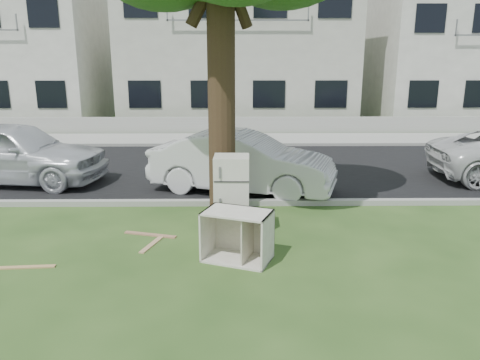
{
  "coord_description": "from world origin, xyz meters",
  "views": [
    {
      "loc": [
        -0.14,
        -7.51,
        3.21
      ],
      "look_at": [
        -0.05,
        0.6,
        1.07
      ],
      "focal_mm": 35.0,
      "sensor_mm": 36.0,
      "label": 1
    }
  ],
  "objects_px": {
    "car_center": "(242,162)",
    "fridge": "(232,197)",
    "cabinet": "(237,236)",
    "car_left": "(12,152)"
  },
  "relations": [
    {
      "from": "fridge",
      "to": "cabinet",
      "type": "bearing_deg",
      "value": -83.18
    },
    {
      "from": "cabinet",
      "to": "car_center",
      "type": "relative_size",
      "value": 0.24
    },
    {
      "from": "fridge",
      "to": "car_left",
      "type": "xyz_separation_m",
      "value": [
        -5.71,
        3.86,
        0.06
      ]
    },
    {
      "from": "car_center",
      "to": "fridge",
      "type": "bearing_deg",
      "value": -166.89
    },
    {
      "from": "car_left",
      "to": "fridge",
      "type": "bearing_deg",
      "value": -116.24
    },
    {
      "from": "car_center",
      "to": "car_left",
      "type": "bearing_deg",
      "value": 99.13
    },
    {
      "from": "cabinet",
      "to": "car_left",
      "type": "height_order",
      "value": "car_left"
    },
    {
      "from": "fridge",
      "to": "cabinet",
      "type": "distance_m",
      "value": 1.09
    },
    {
      "from": "car_center",
      "to": "car_left",
      "type": "distance_m",
      "value": 6.02
    },
    {
      "from": "fridge",
      "to": "cabinet",
      "type": "height_order",
      "value": "fridge"
    }
  ]
}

